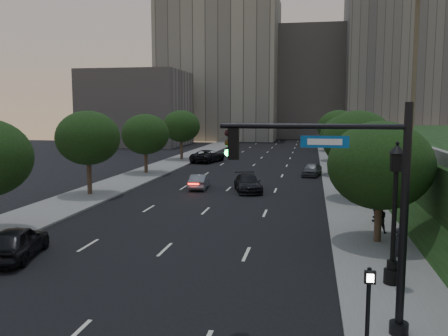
% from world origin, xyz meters
% --- Properties ---
extents(ground, '(160.00, 160.00, 0.00)m').
position_xyz_m(ground, '(0.00, 0.00, 0.00)').
color(ground, black).
rests_on(ground, ground).
extents(road_surface, '(16.00, 140.00, 0.02)m').
position_xyz_m(road_surface, '(0.00, 30.00, 0.01)').
color(road_surface, black).
rests_on(road_surface, ground).
extents(sidewalk_right, '(4.50, 140.00, 0.15)m').
position_xyz_m(sidewalk_right, '(10.25, 30.00, 0.07)').
color(sidewalk_right, slate).
rests_on(sidewalk_right, ground).
extents(sidewalk_left, '(4.50, 140.00, 0.15)m').
position_xyz_m(sidewalk_left, '(-10.25, 30.00, 0.07)').
color(sidewalk_left, slate).
rests_on(sidewalk_left, ground).
extents(parapet_wall, '(0.35, 90.00, 0.70)m').
position_xyz_m(parapet_wall, '(13.50, 28.00, 4.35)').
color(parapet_wall, slate).
rests_on(parapet_wall, embankment).
extents(office_block_left, '(26.00, 20.00, 32.00)m').
position_xyz_m(office_block_left, '(-14.00, 92.00, 16.00)').
color(office_block_left, gray).
rests_on(office_block_left, ground).
extents(office_block_mid, '(22.00, 18.00, 26.00)m').
position_xyz_m(office_block_mid, '(6.00, 102.00, 13.00)').
color(office_block_mid, gray).
rests_on(office_block_mid, ground).
extents(office_block_right, '(20.00, 22.00, 36.00)m').
position_xyz_m(office_block_right, '(24.00, 96.00, 18.00)').
color(office_block_right, slate).
rests_on(office_block_right, ground).
extents(office_block_filler, '(18.00, 16.00, 14.00)m').
position_xyz_m(office_block_filler, '(-26.00, 70.00, 7.00)').
color(office_block_filler, gray).
rests_on(office_block_filler, ground).
extents(tree_right_a, '(5.20, 5.20, 6.24)m').
position_xyz_m(tree_right_a, '(10.30, 8.00, 4.02)').
color(tree_right_a, '#38281C').
rests_on(tree_right_a, ground).
extents(tree_right_b, '(5.20, 5.20, 6.74)m').
position_xyz_m(tree_right_b, '(10.30, 20.00, 4.52)').
color(tree_right_b, '#38281C').
rests_on(tree_right_b, ground).
extents(tree_right_c, '(5.20, 5.20, 6.24)m').
position_xyz_m(tree_right_c, '(10.30, 33.00, 4.02)').
color(tree_right_c, '#38281C').
rests_on(tree_right_c, ground).
extents(tree_right_d, '(5.20, 5.20, 6.74)m').
position_xyz_m(tree_right_d, '(10.30, 47.00, 4.52)').
color(tree_right_d, '#38281C').
rests_on(tree_right_d, ground).
extents(tree_right_e, '(5.20, 5.20, 6.24)m').
position_xyz_m(tree_right_e, '(10.30, 62.00, 4.02)').
color(tree_right_e, '#38281C').
rests_on(tree_right_e, ground).
extents(tree_left_b, '(5.00, 5.00, 6.71)m').
position_xyz_m(tree_left_b, '(-10.30, 18.00, 4.58)').
color(tree_left_b, '#38281C').
rests_on(tree_left_b, ground).
extents(tree_left_c, '(5.00, 5.00, 6.34)m').
position_xyz_m(tree_left_c, '(-10.30, 31.00, 4.21)').
color(tree_left_c, '#38281C').
rests_on(tree_left_c, ground).
extents(tree_left_d, '(5.00, 5.00, 6.71)m').
position_xyz_m(tree_left_d, '(-10.30, 45.00, 4.58)').
color(tree_left_d, '#38281C').
rests_on(tree_left_d, ground).
extents(traffic_signal_mast, '(5.68, 0.56, 7.00)m').
position_xyz_m(traffic_signal_mast, '(8.49, -2.33, 3.67)').
color(traffic_signal_mast, black).
rests_on(traffic_signal_mast, ground).
extents(street_lamp, '(0.64, 0.64, 5.62)m').
position_xyz_m(street_lamp, '(10.04, 1.94, 2.63)').
color(street_lamp, black).
rests_on(street_lamp, ground).
extents(pedestrian_signal, '(0.30, 0.33, 2.50)m').
position_xyz_m(pedestrian_signal, '(8.54, -3.53, 1.57)').
color(pedestrian_signal, black).
rests_on(pedestrian_signal, ground).
extents(sedan_near_left, '(2.74, 4.80, 1.54)m').
position_xyz_m(sedan_near_left, '(-6.25, 2.47, 0.77)').
color(sedan_near_left, black).
rests_on(sedan_near_left, ground).
extents(sedan_mid_left, '(1.65, 3.96, 1.27)m').
position_xyz_m(sedan_mid_left, '(-2.52, 22.75, 0.64)').
color(sedan_mid_left, slate).
rests_on(sedan_mid_left, ground).
extents(sedan_far_left, '(4.09, 6.31, 1.62)m').
position_xyz_m(sedan_far_left, '(-6.27, 43.16, 0.81)').
color(sedan_far_left, black).
rests_on(sedan_far_left, ground).
extents(sedan_near_right, '(3.20, 5.25, 1.42)m').
position_xyz_m(sedan_near_right, '(1.78, 22.11, 0.71)').
color(sedan_near_right, black).
rests_on(sedan_near_right, ground).
extents(sedan_far_right, '(2.32, 4.30, 1.39)m').
position_xyz_m(sedan_far_right, '(7.00, 32.63, 0.69)').
color(sedan_far_right, '#4E5155').
rests_on(sedan_far_right, ground).
extents(pedestrian_a, '(0.71, 0.59, 1.66)m').
position_xyz_m(pedestrian_a, '(10.61, 4.18, 0.98)').
color(pedestrian_a, black).
rests_on(pedestrian_a, sidewalk_right).
extents(pedestrian_b, '(0.79, 0.63, 1.58)m').
position_xyz_m(pedestrian_b, '(10.62, 9.71, 0.94)').
color(pedestrian_b, black).
rests_on(pedestrian_b, sidewalk_right).
extents(pedestrian_c, '(1.07, 0.84, 1.69)m').
position_xyz_m(pedestrian_c, '(10.80, 12.34, 1.00)').
color(pedestrian_c, black).
rests_on(pedestrian_c, sidewalk_right).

